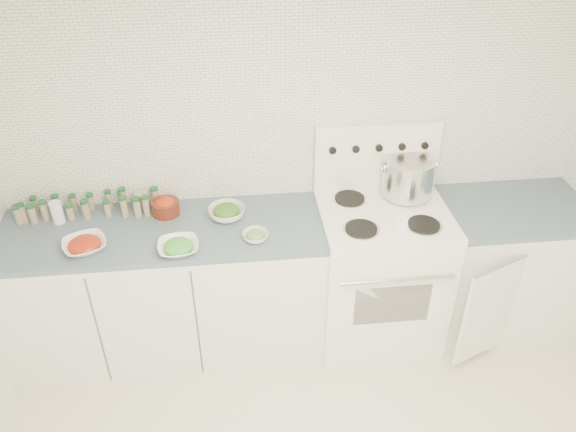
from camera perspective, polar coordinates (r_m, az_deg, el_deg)
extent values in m
cube|color=white|center=(3.36, 0.96, 7.57)|extent=(3.50, 0.02, 2.50)
cube|color=white|center=(3.56, -11.94, -7.49)|extent=(1.85, 0.62, 0.86)
cube|color=#435164|center=(3.28, -12.85, -1.58)|extent=(1.85, 0.62, 0.03)
cube|color=white|center=(3.61, 9.14, -5.87)|extent=(0.76, 0.65, 0.92)
cube|color=black|center=(3.35, 10.52, -8.81)|extent=(0.45, 0.01, 0.28)
cylinder|color=silver|center=(3.18, 11.12, -6.39)|extent=(0.65, 0.02, 0.02)
cube|color=white|center=(3.33, 9.85, 0.30)|extent=(0.76, 0.65, 0.01)
cube|color=white|center=(3.46, 8.98, 6.05)|extent=(0.76, 0.06, 0.43)
cylinder|color=silver|center=(3.15, 7.44, -1.35)|extent=(0.21, 0.21, 0.01)
cylinder|color=black|center=(3.15, 7.45, -1.26)|extent=(0.18, 0.18, 0.01)
cylinder|color=silver|center=(3.25, 13.63, -0.92)|extent=(0.21, 0.21, 0.01)
cylinder|color=black|center=(3.25, 13.65, -0.83)|extent=(0.18, 0.18, 0.01)
cylinder|color=silver|center=(3.41, 6.28, 1.74)|extent=(0.21, 0.21, 0.01)
cylinder|color=black|center=(3.41, 6.29, 1.83)|extent=(0.18, 0.18, 0.01)
cylinder|color=silver|center=(3.50, 12.05, 2.06)|extent=(0.21, 0.21, 0.01)
cylinder|color=black|center=(3.50, 12.06, 2.14)|extent=(0.18, 0.18, 0.01)
cylinder|color=black|center=(3.34, 4.54, 6.68)|extent=(0.04, 0.02, 0.04)
cylinder|color=black|center=(3.36, 6.91, 6.78)|extent=(0.04, 0.02, 0.04)
cylinder|color=black|center=(3.40, 9.23, 6.86)|extent=(0.04, 0.02, 0.04)
cylinder|color=black|center=(3.44, 11.50, 6.93)|extent=(0.04, 0.02, 0.04)
cylinder|color=black|center=(3.48, 13.72, 6.98)|extent=(0.04, 0.02, 0.04)
cube|color=white|center=(3.91, 20.85, -4.87)|extent=(0.89, 0.62, 0.86)
cube|color=#435164|center=(3.67, 22.25, 0.63)|extent=(0.89, 0.62, 0.03)
cube|color=white|center=(3.55, 19.68, -9.15)|extent=(0.38, 0.17, 0.70)
cylinder|color=silver|center=(3.45, 12.09, 3.96)|extent=(0.30, 0.30, 0.23)
cylinder|color=orange|center=(3.40, 12.29, 5.43)|extent=(0.27, 0.27, 0.03)
torus|color=silver|center=(3.37, 9.69, 4.87)|extent=(0.01, 0.07, 0.07)
torus|color=silver|center=(3.46, 14.70, 5.06)|extent=(0.01, 0.07, 0.07)
imported|color=white|center=(3.21, -19.95, -2.84)|extent=(0.29, 0.29, 0.06)
ellipsoid|color=#B42B0F|center=(3.21, -19.99, -2.67)|extent=(0.16, 0.16, 0.07)
imported|color=white|center=(3.06, -11.09, -3.16)|extent=(0.24, 0.24, 0.05)
ellipsoid|color=#3F9330|center=(3.06, -11.11, -3.00)|extent=(0.16, 0.16, 0.07)
imported|color=white|center=(3.29, -6.25, 0.31)|extent=(0.27, 0.27, 0.07)
ellipsoid|color=#30621C|center=(3.28, -6.27, 0.58)|extent=(0.15, 0.15, 0.07)
imported|color=white|center=(3.10, -3.31, -2.08)|extent=(0.19, 0.19, 0.05)
ellipsoid|color=#2F491D|center=(3.09, -3.32, -1.89)|extent=(0.10, 0.10, 0.05)
cylinder|color=#551B0E|center=(3.38, -12.32, 0.85)|extent=(0.16, 0.16, 0.08)
ellipsoid|color=#BC2E0D|center=(3.36, -12.38, 1.30)|extent=(0.12, 0.12, 0.06)
cylinder|color=white|center=(3.47, -22.41, 0.35)|extent=(0.08, 0.08, 0.13)
cylinder|color=#A6A08D|center=(3.45, -14.60, 1.51)|extent=(0.09, 0.09, 0.11)
cylinder|color=gray|center=(3.63, -24.31, 0.94)|extent=(0.04, 0.04, 0.09)
cylinder|color=#164E23|center=(3.61, -24.50, 1.65)|extent=(0.04, 0.04, 0.02)
cylinder|color=gray|center=(3.58, -22.41, 1.06)|extent=(0.04, 0.04, 0.10)
cylinder|color=#164E23|center=(3.55, -22.61, 1.84)|extent=(0.04, 0.04, 0.02)
cylinder|color=gray|center=(3.56, -20.91, 1.17)|extent=(0.04, 0.04, 0.09)
cylinder|color=#164E23|center=(3.53, -21.09, 1.93)|extent=(0.04, 0.04, 0.02)
cylinder|color=gray|center=(3.54, -19.37, 1.29)|extent=(0.04, 0.04, 0.09)
cylinder|color=#164E23|center=(3.51, -19.53, 2.04)|extent=(0.04, 0.04, 0.02)
cylinder|color=gray|center=(3.51, -17.70, 1.51)|extent=(0.04, 0.04, 0.10)
cylinder|color=#164E23|center=(3.48, -17.87, 2.36)|extent=(0.04, 0.04, 0.02)
cylinder|color=gray|center=(3.50, -16.48, 1.50)|extent=(0.04, 0.04, 0.09)
cylinder|color=#164E23|center=(3.47, -16.62, 2.26)|extent=(0.04, 0.04, 0.02)
cylinder|color=gray|center=(3.49, -16.37, 1.67)|extent=(0.04, 0.04, 0.12)
cylinder|color=#164E23|center=(3.46, -16.55, 2.61)|extent=(0.04, 0.04, 0.02)
cylinder|color=gray|center=(3.46, -13.33, 1.80)|extent=(0.04, 0.04, 0.11)
cylinder|color=#164E23|center=(3.43, -13.46, 2.69)|extent=(0.04, 0.04, 0.02)
cylinder|color=gray|center=(3.53, -24.50, 0.06)|extent=(0.04, 0.04, 0.11)
cylinder|color=#164E23|center=(3.50, -24.74, 0.90)|extent=(0.04, 0.04, 0.02)
cylinder|color=gray|center=(3.53, -23.47, 0.40)|extent=(0.04, 0.04, 0.11)
cylinder|color=#164E23|center=(3.50, -23.71, 1.29)|extent=(0.04, 0.04, 0.02)
cylinder|color=gray|center=(3.48, -21.23, 0.27)|extent=(0.04, 0.04, 0.09)
cylinder|color=#164E23|center=(3.46, -21.40, 0.99)|extent=(0.04, 0.04, 0.02)
cylinder|color=gray|center=(3.46, -19.84, 0.51)|extent=(0.04, 0.04, 0.11)
cylinder|color=#164E23|center=(3.43, -20.04, 1.38)|extent=(0.05, 0.05, 0.02)
cylinder|color=gray|center=(3.44, -17.87, 0.62)|extent=(0.04, 0.04, 0.09)
cylinder|color=#164E23|center=(3.41, -18.02, 1.37)|extent=(0.04, 0.04, 0.02)
cylinder|color=gray|center=(3.40, -16.30, 0.77)|extent=(0.04, 0.04, 0.12)
cylinder|color=#164E23|center=(3.36, -16.48, 1.75)|extent=(0.04, 0.04, 0.02)
cylinder|color=gray|center=(3.39, -15.07, 0.78)|extent=(0.04, 0.04, 0.11)
cylinder|color=#164E23|center=(3.36, -15.23, 1.66)|extent=(0.05, 0.05, 0.02)
cylinder|color=gray|center=(3.38, -14.20, 0.90)|extent=(0.04, 0.04, 0.11)
cylinder|color=#164E23|center=(3.35, -14.35, 1.83)|extent=(0.04, 0.04, 0.02)
cylinder|color=gray|center=(3.56, -25.28, 0.18)|extent=(0.04, 0.04, 0.11)
cylinder|color=#164E23|center=(3.53, -25.52, 1.04)|extent=(0.04, 0.04, 0.02)
cylinder|color=gray|center=(3.56, -25.71, 0.01)|extent=(0.05, 0.05, 0.10)
cylinder|color=#164E23|center=(3.53, -25.94, 0.81)|extent=(0.05, 0.05, 0.02)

